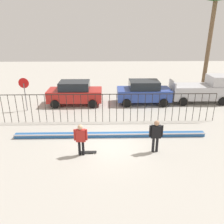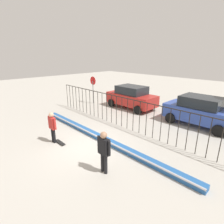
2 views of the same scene
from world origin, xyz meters
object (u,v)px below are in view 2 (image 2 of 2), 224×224
object	(u,v)px
camera_operator	(104,149)
stop_sign	(93,86)
skateboarder	(52,125)
skateboard	(60,142)
parked_car_red	(131,97)
parked_car_blue	(200,111)

from	to	relation	value
camera_operator	stop_sign	xyz separation A→B (m)	(-8.50, 6.22, 0.58)
skateboarder	skateboard	size ratio (longest dim) A/B	2.06
stop_sign	camera_operator	bearing A→B (deg)	-36.19
skateboarder	camera_operator	distance (m)	3.73
camera_operator	parked_car_red	bearing A→B (deg)	-39.63
skateboarder	camera_operator	xyz separation A→B (m)	(3.72, 0.22, 0.05)
parked_car_red	parked_car_blue	xyz separation A→B (m)	(5.59, 0.12, 0.00)
skateboarder	stop_sign	world-z (taller)	stop_sign
parked_car_red	stop_sign	world-z (taller)	stop_sign
skateboard	stop_sign	bearing A→B (deg)	132.76
skateboarder	skateboard	xyz separation A→B (m)	(0.34, 0.16, -0.93)
skateboarder	parked_car_red	world-z (taller)	parked_car_red
skateboarder	parked_car_blue	distance (m)	9.02
camera_operator	parked_car_blue	size ratio (longest dim) A/B	0.40
parked_car_blue	parked_car_red	bearing A→B (deg)	-175.80
camera_operator	parked_car_red	distance (m)	9.08
skateboarder	camera_operator	bearing A→B (deg)	-12.28
skateboarder	camera_operator	size ratio (longest dim) A/B	0.96
skateboard	parked_car_red	xyz separation A→B (m)	(-1.62, 7.64, 0.91)
skateboard	parked_car_blue	size ratio (longest dim) A/B	0.19
skateboarder	parked_car_blue	size ratio (longest dim) A/B	0.38
parked_car_red	parked_car_blue	distance (m)	5.59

